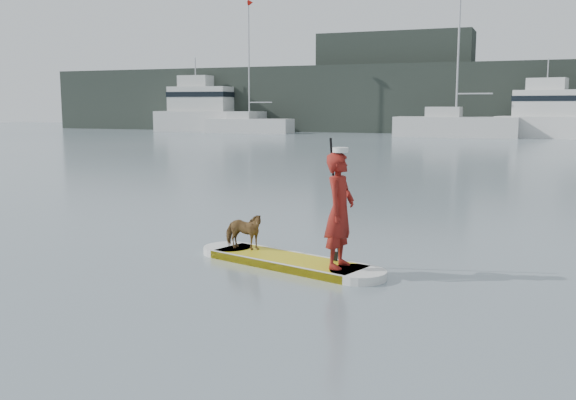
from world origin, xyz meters
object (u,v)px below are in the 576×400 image
(paddler, at_px, (340,210))
(motor_yacht_a, at_px, (560,116))
(paddleboard, at_px, (288,261))
(sailboat_d, at_px, (455,124))
(dog, at_px, (243,231))
(motor_yacht_b, at_px, (207,111))
(sailboat_b, at_px, (249,124))

(paddler, xyz_separation_m, motor_yacht_a, (3.91, 43.47, 0.71))
(paddleboard, relative_size, sailboat_d, 0.23)
(paddleboard, height_order, dog, dog)
(paddleboard, distance_m, sailboat_d, 42.29)
(motor_yacht_a, distance_m, motor_yacht_b, 30.90)
(paddler, relative_size, sailboat_b, 0.14)
(paddleboard, xyz_separation_m, paddler, (0.89, -0.27, 0.88))
(motor_yacht_a, xyz_separation_m, motor_yacht_b, (-30.82, 2.20, 0.29))
(paddler, xyz_separation_m, motor_yacht_b, (-26.91, 45.67, 1.00))
(motor_yacht_a, height_order, motor_yacht_b, motor_yacht_b)
(motor_yacht_a, bearing_deg, sailboat_d, -161.06)
(paddler, height_order, sailboat_b, sailboat_b)
(dog, relative_size, sailboat_b, 0.06)
(sailboat_b, distance_m, sailboat_d, 17.96)
(sailboat_b, bearing_deg, motor_yacht_a, -0.99)
(sailboat_b, height_order, motor_yacht_a, sailboat_b)
(paddleboard, bearing_deg, motor_yacht_a, 100.66)
(paddleboard, height_order, paddler, paddler)
(dog, height_order, motor_yacht_a, motor_yacht_a)
(paddler, bearing_deg, sailboat_b, 30.60)
(paddler, relative_size, motor_yacht_b, 0.15)
(dog, relative_size, motor_yacht_b, 0.07)
(paddleboard, relative_size, dog, 4.55)
(paddler, xyz_separation_m, dog, (-1.76, 0.54, -0.52))
(sailboat_b, bearing_deg, paddler, -64.71)
(paddler, bearing_deg, motor_yacht_a, -0.88)
(paddleboard, height_order, motor_yacht_a, motor_yacht_a)
(sailboat_d, xyz_separation_m, motor_yacht_b, (-23.33, 3.21, 0.96))
(dog, distance_m, sailboat_d, 41.97)
(paddleboard, distance_m, paddler, 1.28)
(paddleboard, bearing_deg, sailboat_b, 132.53)
(paddler, distance_m, sailboat_d, 42.62)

